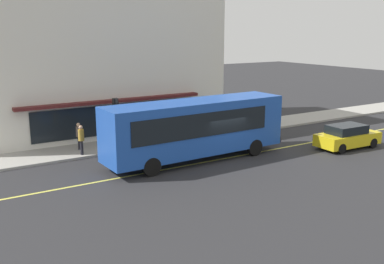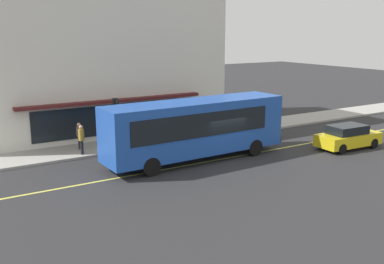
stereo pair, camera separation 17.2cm
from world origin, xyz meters
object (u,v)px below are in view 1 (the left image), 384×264
Objects in this scene: traffic_light at (116,112)px; pedestrian_near_storefront at (79,134)px; bus at (196,127)px; car_yellow at (347,137)px; pedestrian_by_curb at (81,137)px.

traffic_light is 2.72m from pedestrian_near_storefront.
bus reaches higher than pedestrian_near_storefront.
car_yellow is at bearing -28.71° from pedestrian_near_storefront.
traffic_light is (-3.20, 4.18, 0.55)m from bus.
traffic_light is at bearing 151.53° from car_yellow.
pedestrian_near_storefront is at bearing 149.79° from traffic_light.
bus is at bearing 163.85° from car_yellow.
bus is at bearing -52.62° from traffic_light.
car_yellow is (9.69, -2.80, -1.24)m from bus.
pedestrian_near_storefront is (-2.02, 1.18, -1.37)m from traffic_light.
pedestrian_by_curb reaches higher than pedestrian_near_storefront.
bus is 6.89m from pedestrian_by_curb.
traffic_light is at bearing 127.38° from bus.
car_yellow is 2.60× the size of pedestrian_near_storefront.
car_yellow is at bearing -16.15° from bus.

